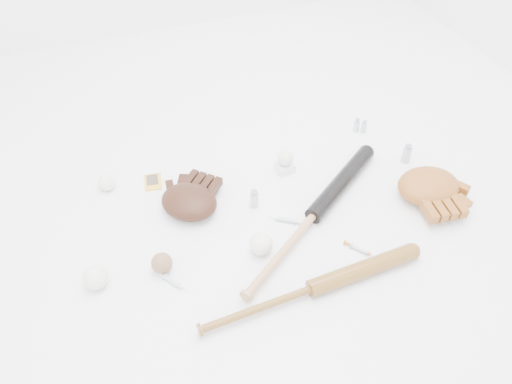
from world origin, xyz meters
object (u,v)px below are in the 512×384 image
object	(u,v)px
bat_wood	(312,288)
glove_dark	(189,202)
pedestal	(285,167)
bat_dark	(314,215)

from	to	relation	value
bat_wood	glove_dark	bearing A→B (deg)	116.40
glove_dark	pedestal	world-z (taller)	glove_dark
bat_dark	glove_dark	world-z (taller)	glove_dark
glove_dark	bat_dark	bearing A→B (deg)	16.50
bat_wood	glove_dark	size ratio (longest dim) A/B	3.17
pedestal	glove_dark	bearing A→B (deg)	-169.73
bat_dark	pedestal	bearing A→B (deg)	54.06
bat_wood	pedestal	xyz separation A→B (m)	(0.15, 0.57, -0.01)
bat_dark	pedestal	size ratio (longest dim) A/B	13.94
bat_wood	pedestal	size ratio (longest dim) A/B	12.58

